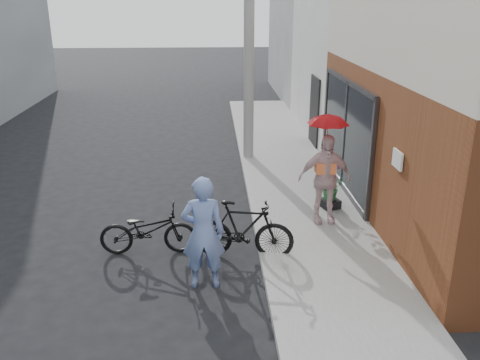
{
  "coord_description": "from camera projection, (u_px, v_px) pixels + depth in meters",
  "views": [
    {
      "loc": [
        0.08,
        -7.68,
        4.38
      ],
      "look_at": [
        0.6,
        1.33,
        1.1
      ],
      "focal_mm": 38.0,
      "sensor_mm": 36.0,
      "label": 1
    }
  ],
  "objects": [
    {
      "name": "parasol",
      "position": [
        328.0,
        117.0,
        9.49
      ],
      "size": [
        0.76,
        0.76,
        0.66
      ],
      "primitive_type": "imported",
      "color": "red",
      "rests_on": "kimono_woman"
    },
    {
      "name": "ground",
      "position": [
        210.0,
        267.0,
        8.7
      ],
      "size": [
        80.0,
        80.0,
        0.0
      ],
      "primitive_type": "plane",
      "color": "black",
      "rests_on": "ground"
    },
    {
      "name": "bike_left",
      "position": [
        148.0,
        230.0,
        9.04
      ],
      "size": [
        1.72,
        0.61,
        0.9
      ],
      "primitive_type": "imported",
      "rotation": [
        0.0,
        0.0,
        1.58
      ],
      "color": "black",
      "rests_on": "ground"
    },
    {
      "name": "east_building_far",
      "position": [
        367.0,
        17.0,
        22.91
      ],
      "size": [
        8.0,
        8.0,
        7.0
      ],
      "primitive_type": "cube",
      "color": "gray",
      "rests_on": "ground"
    },
    {
      "name": "utility_pole",
      "position": [
        249.0,
        32.0,
        13.2
      ],
      "size": [
        0.28,
        0.28,
        7.0
      ],
      "primitive_type": "cylinder",
      "color": "#9E9E99",
      "rests_on": "ground"
    },
    {
      "name": "planter",
      "position": [
        330.0,
        203.0,
        10.83
      ],
      "size": [
        0.44,
        0.44,
        0.18
      ],
      "primitive_type": "cube",
      "rotation": [
        0.0,
        0.0,
        0.31
      ],
      "color": "black",
      "rests_on": "sidewalk"
    },
    {
      "name": "sidewalk",
      "position": [
        309.0,
        214.0,
        10.67
      ],
      "size": [
        2.2,
        24.0,
        0.12
      ],
      "primitive_type": "cube",
      "color": "gray",
      "rests_on": "ground"
    },
    {
      "name": "curb",
      "position": [
        255.0,
        215.0,
        10.61
      ],
      "size": [
        0.12,
        24.0,
        0.12
      ],
      "primitive_type": "cube",
      "color": "#9E9E99",
      "rests_on": "ground"
    },
    {
      "name": "kimono_woman",
      "position": [
        325.0,
        179.0,
        9.91
      ],
      "size": [
        1.05,
        0.45,
        1.79
      ],
      "primitive_type": "imported",
      "rotation": [
        0.0,
        0.0,
        -0.01
      ],
      "color": "beige",
      "rests_on": "sidewalk"
    },
    {
      "name": "officer",
      "position": [
        203.0,
        233.0,
        7.85
      ],
      "size": [
        0.68,
        0.45,
        1.86
      ],
      "primitive_type": "imported",
      "rotation": [
        0.0,
        0.0,
        3.14
      ],
      "color": "#6E85C5",
      "rests_on": "ground"
    },
    {
      "name": "potted_plant",
      "position": [
        331.0,
        187.0,
        10.71
      ],
      "size": [
        0.5,
        0.43,
        0.56
      ],
      "primitive_type": "imported",
      "color": "#2C7036",
      "rests_on": "planter"
    },
    {
      "name": "plaster_building",
      "position": [
        431.0,
        25.0,
        16.34
      ],
      "size": [
        8.0,
        6.0,
        7.0
      ],
      "primitive_type": "cube",
      "color": "silver",
      "rests_on": "ground"
    },
    {
      "name": "bike_right",
      "position": [
        243.0,
        230.0,
        8.87
      ],
      "size": [
        1.83,
        0.8,
        1.07
      ],
      "primitive_type": "imported",
      "rotation": [
        0.0,
        0.0,
        1.4
      ],
      "color": "black",
      "rests_on": "ground"
    }
  ]
}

